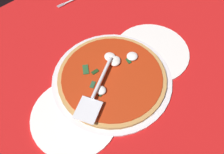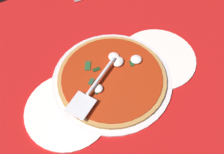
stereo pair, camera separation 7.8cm
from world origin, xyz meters
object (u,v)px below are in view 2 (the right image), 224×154
dinner_plate_left (68,110)px  pizza_server (92,89)px  dinner_plate_right (157,58)px  pizza (112,77)px

dinner_plate_left → pizza_server: size_ratio=1.16×
dinner_plate_left → dinner_plate_right: (32.98, 1.64, 0.00)cm
pizza → pizza_server: 8.35cm
pizza_server → dinner_plate_right: bearing=154.2°
dinner_plate_left → pizza: size_ratio=0.75×
dinner_plate_right → pizza: size_ratio=0.75×
dinner_plate_left → pizza_server: bearing=4.3°
dinner_plate_right → dinner_plate_left: bearing=-177.2°
dinner_plate_left → pizza_server: (8.39, 0.63, 3.65)cm
dinner_plate_left → dinner_plate_right: bearing=2.8°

